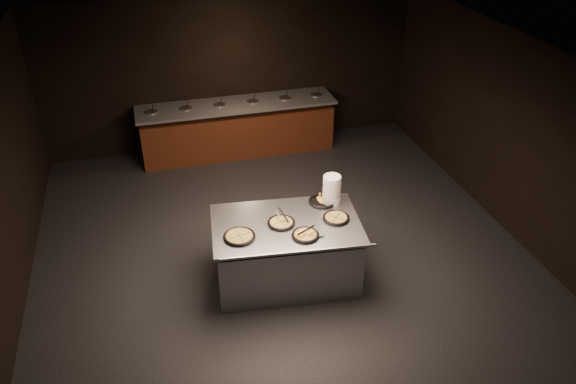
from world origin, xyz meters
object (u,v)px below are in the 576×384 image
at_px(plate_stack, 332,190).
at_px(pan_cheese_whole, 281,223).
at_px(serving_counter, 286,253).
at_px(pan_veggie_whole, 239,236).

xyz_separation_m(plate_stack, pan_cheese_whole, (-0.79, -0.32, -0.18)).
bearing_deg(plate_stack, serving_counter, -155.59).
distance_m(plate_stack, pan_veggie_whole, 1.46).
relative_size(plate_stack, pan_cheese_whole, 1.12).
relative_size(serving_counter, pan_veggie_whole, 5.06).
distance_m(pan_veggie_whole, pan_cheese_whole, 0.60).
height_order(serving_counter, pan_veggie_whole, pan_veggie_whole).
bearing_deg(serving_counter, plate_stack, 30.86).
bearing_deg(serving_counter, pan_veggie_whole, -161.07).
relative_size(serving_counter, plate_stack, 5.06).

